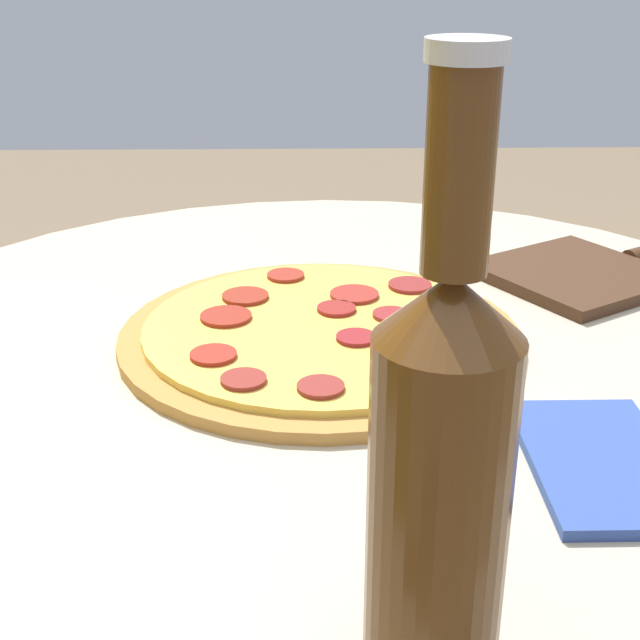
{
  "coord_description": "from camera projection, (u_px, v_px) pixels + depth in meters",
  "views": [
    {
      "loc": [
        -0.67,
        0.03,
        1.03
      ],
      "look_at": [
        0.01,
        0.01,
        0.74
      ],
      "focal_mm": 50.0,
      "sensor_mm": 36.0,
      "label": 1
    }
  ],
  "objects": [
    {
      "name": "pizza",
      "position": [
        320.0,
        333.0,
        0.74
      ],
      "size": [
        0.33,
        0.33,
        0.02
      ],
      "color": "#B77F3D",
      "rests_on": "table"
    },
    {
      "name": "beer_bottle",
      "position": [
        440.0,
        476.0,
        0.36
      ],
      "size": [
        0.06,
        0.06,
        0.28
      ],
      "color": "#563314",
      "rests_on": "table"
    },
    {
      "name": "napkin",
      "position": [
        601.0,
        462.0,
        0.57
      ],
      "size": [
        0.15,
        0.09,
        0.01
      ],
      "color": "#334C99",
      "rests_on": "table"
    },
    {
      "name": "pizza_paddle",
      "position": [
        593.0,
        270.0,
        0.89
      ],
      "size": [
        0.23,
        0.29,
        0.02
      ],
      "rotation": [
        0.0,
        0.0,
        -1.02
      ],
      "color": "#422819",
      "rests_on": "table"
    },
    {
      "name": "table",
      "position": [
        337.0,
        522.0,
        0.8
      ],
      "size": [
        0.89,
        0.89,
        0.72
      ],
      "color": "#B2A893",
      "rests_on": "ground_plane"
    }
  ]
}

